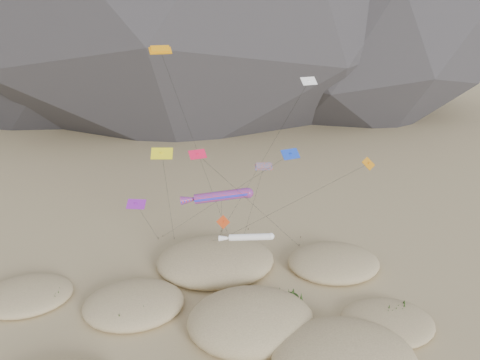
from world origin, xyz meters
name	(u,v)px	position (x,y,z in m)	size (l,w,h in m)	color
ground	(235,344)	(0.00, 0.00, 0.00)	(500.00, 500.00, 0.00)	#CCB789
dunes	(228,315)	(-0.14, 3.96, 0.78)	(51.57, 37.63, 4.41)	#CCB789
dune_grass	(227,316)	(-0.31, 3.76, 0.85)	(43.89, 29.73, 1.62)	black
kite_stakes	(223,237)	(1.81, 23.90, 0.15)	(21.54, 6.62, 0.30)	#3F2D1E
rainbow_tube_kite	(219,196)	(0.03, 12.84, 11.55)	(8.95, 9.33, 12.54)	red
white_tube_kite	(248,237)	(2.52, 6.83, 8.85)	(7.05, 17.41, 9.48)	white
orange_parafoil	(162,54)	(-5.84, 14.73, 28.30)	(9.98, 11.54, 29.20)	orange
multi_parafoil	(263,168)	(5.25, 11.62, 15.37)	(2.21, 13.00, 15.98)	#F8551A
delta_kites	(242,167)	(2.35, 9.87, 16.23)	(28.96, 19.11, 25.39)	purple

